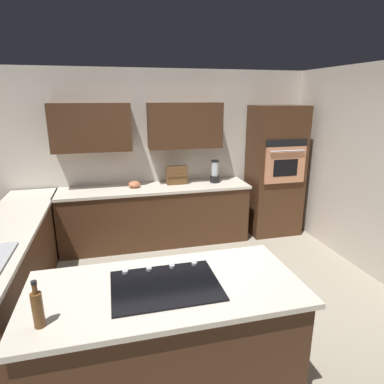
% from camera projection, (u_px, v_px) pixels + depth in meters
% --- Properties ---
extents(ground_plane, '(14.00, 14.00, 0.00)m').
position_uv_depth(ground_plane, '(188.00, 306.00, 3.61)').
color(ground_plane, '#9E937F').
extents(wall_back, '(6.00, 0.44, 2.60)m').
position_uv_depth(wall_back, '(153.00, 149.00, 5.11)').
color(wall_back, silver).
rests_on(wall_back, ground).
extents(wall_left, '(0.10, 4.00, 2.60)m').
position_uv_depth(wall_left, '(375.00, 172.00, 4.10)').
color(wall_left, silver).
rests_on(wall_left, ground).
extents(lower_cabinets_back, '(2.80, 0.60, 0.86)m').
position_uv_depth(lower_cabinets_back, '(156.00, 217.00, 5.07)').
color(lower_cabinets_back, '#472B19').
rests_on(lower_cabinets_back, ground).
extents(countertop_back, '(2.84, 0.64, 0.04)m').
position_uv_depth(countertop_back, '(155.00, 188.00, 4.94)').
color(countertop_back, silver).
rests_on(countertop_back, lower_cabinets_back).
extents(lower_cabinets_side, '(0.60, 2.90, 0.86)m').
position_uv_depth(lower_cabinets_side, '(13.00, 267.00, 3.58)').
color(lower_cabinets_side, '#472B19').
rests_on(lower_cabinets_side, ground).
extents(countertop_side, '(0.64, 2.94, 0.04)m').
position_uv_depth(countertop_side, '(7.00, 228.00, 3.45)').
color(countertop_side, silver).
rests_on(countertop_side, lower_cabinets_side).
extents(island_base, '(1.88, 0.84, 0.86)m').
position_uv_depth(island_base, '(167.00, 341.00, 2.49)').
color(island_base, '#472B19').
rests_on(island_base, ground).
extents(island_top, '(1.96, 0.92, 0.04)m').
position_uv_depth(island_top, '(166.00, 289.00, 2.36)').
color(island_top, silver).
rests_on(island_top, island_base).
extents(wall_oven, '(0.80, 0.66, 2.07)m').
position_uv_depth(wall_oven, '(275.00, 171.00, 5.35)').
color(wall_oven, '#472B19').
rests_on(wall_oven, ground).
extents(cooktop, '(0.76, 0.56, 0.03)m').
position_uv_depth(cooktop, '(166.00, 285.00, 2.36)').
color(cooktop, black).
rests_on(cooktop, island_top).
extents(blender, '(0.15, 0.15, 0.35)m').
position_uv_depth(blender, '(215.00, 173.00, 5.16)').
color(blender, black).
rests_on(blender, countertop_back).
extents(mixing_bowl, '(0.17, 0.17, 0.10)m').
position_uv_depth(mixing_bowl, '(134.00, 184.00, 4.90)').
color(mixing_bowl, '#CC724C').
rests_on(mixing_bowl, countertop_back).
extents(spice_rack, '(0.31, 0.11, 0.28)m').
position_uv_depth(spice_rack, '(177.00, 175.00, 5.05)').
color(spice_rack, brown).
rests_on(spice_rack, countertop_back).
extents(oil_bottle, '(0.06, 0.06, 0.30)m').
position_uv_depth(oil_bottle, '(38.00, 308.00, 1.91)').
color(oil_bottle, brown).
rests_on(oil_bottle, island_top).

